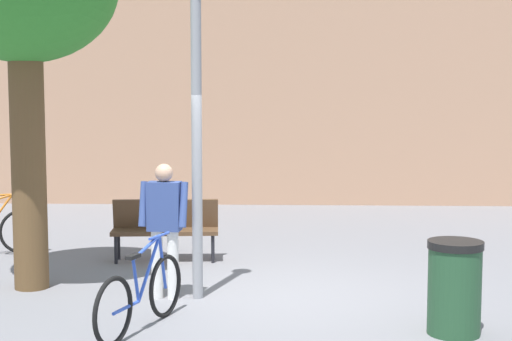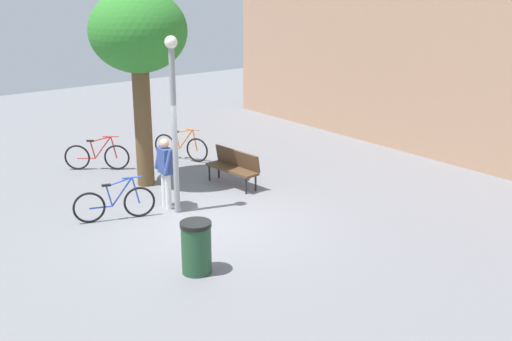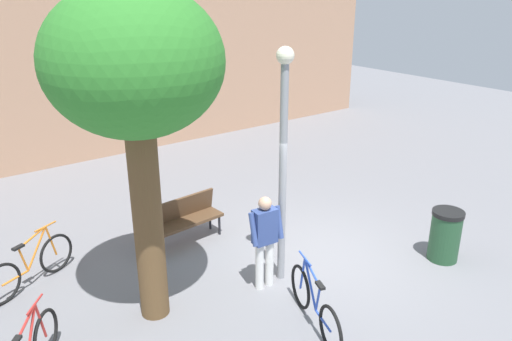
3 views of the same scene
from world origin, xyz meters
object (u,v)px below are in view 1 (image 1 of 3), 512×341
lamppost (196,104)px  person_by_lamppost (164,221)px  park_bench (165,225)px  trash_bin (454,287)px  bicycle_blue (141,295)px

lamppost → person_by_lamppost: (-0.40, -0.05, -1.43)m
park_bench → trash_bin: trash_bin is taller
bicycle_blue → trash_bin: trash_bin is taller
person_by_lamppost → bicycle_blue: size_ratio=0.97×
person_by_lamppost → trash_bin: bearing=-21.5°
person_by_lamppost → bicycle_blue: person_by_lamppost is taller
person_by_lamppost → park_bench: bearing=98.8°
park_bench → bicycle_blue: size_ratio=0.95×
park_bench → person_by_lamppost: bearing=-81.2°
park_bench → trash_bin: bearing=-44.3°
lamppost → trash_bin: 3.67m
person_by_lamppost → bicycle_blue: (-0.05, -1.28, -0.58)m
person_by_lamppost → park_bench: person_by_lamppost is taller
park_bench → trash_bin: size_ratio=1.65×
person_by_lamppost → park_bench: size_ratio=1.02×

